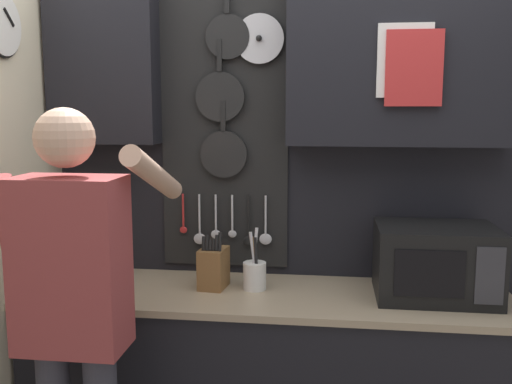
# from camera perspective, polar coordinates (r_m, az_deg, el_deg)

# --- Properties ---
(back_wall_unit) EXTENTS (2.68, 0.23, 2.32)m
(back_wall_unit) POSITION_cam_1_polar(r_m,az_deg,el_deg) (2.67, 2.43, 3.77)
(back_wall_unit) COLOR black
(back_wall_unit) RESTS_ON ground_plane
(microwave) EXTENTS (0.50, 0.37, 0.31)m
(microwave) POSITION_cam_1_polar(r_m,az_deg,el_deg) (2.55, 17.50, -6.68)
(microwave) COLOR black
(microwave) RESTS_ON base_cabinet_counter
(knife_block) EXTENTS (0.13, 0.16, 0.26)m
(knife_block) POSITION_cam_1_polar(r_m,az_deg,el_deg) (2.58, -4.26, -7.52)
(knife_block) COLOR brown
(knife_block) RESTS_ON base_cabinet_counter
(utensil_crock) EXTENTS (0.10, 0.10, 0.28)m
(utensil_crock) POSITION_cam_1_polar(r_m,az_deg,el_deg) (2.55, -0.14, -8.17)
(utensil_crock) COLOR white
(utensil_crock) RESTS_ON base_cabinet_counter
(person) EXTENTS (0.54, 0.64, 1.69)m
(person) POSITION_cam_1_polar(r_m,az_deg,el_deg) (2.17, -17.74, -10.20)
(person) COLOR #383842
(person) RESTS_ON ground_plane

